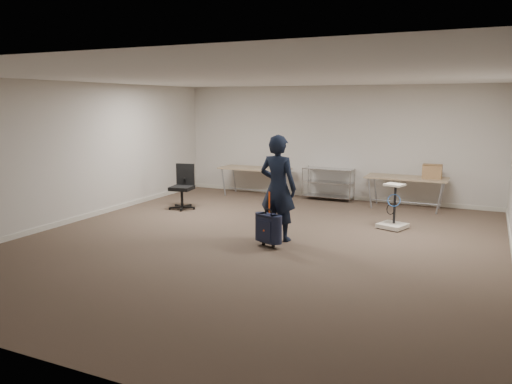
% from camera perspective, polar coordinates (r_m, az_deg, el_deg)
% --- Properties ---
extents(ground, '(9.00, 9.00, 0.00)m').
position_cam_1_polar(ground, '(8.70, 0.11, -5.76)').
color(ground, '#46372A').
rests_on(ground, ground).
extents(room_shell, '(8.00, 9.00, 9.00)m').
position_cam_1_polar(room_shell, '(9.92, 3.48, -3.48)').
color(room_shell, beige).
rests_on(room_shell, ground).
extents(folding_table_left, '(1.80, 0.75, 0.73)m').
position_cam_1_polar(folding_table_left, '(12.86, -0.17, 2.56)').
color(folding_table_left, '#8E7457').
rests_on(folding_table_left, ground).
extents(folding_table_right, '(1.80, 0.75, 0.73)m').
position_cam_1_polar(folding_table_right, '(11.78, 16.82, 1.40)').
color(folding_table_right, '#8E7457').
rests_on(folding_table_right, ground).
extents(wire_shelf, '(1.22, 0.47, 0.80)m').
position_cam_1_polar(wire_shelf, '(12.46, 8.26, 1.09)').
color(wire_shelf, '#B8BBBF').
rests_on(wire_shelf, ground).
extents(person, '(0.71, 0.50, 1.86)m').
position_cam_1_polar(person, '(8.67, 2.52, 0.47)').
color(person, black).
rests_on(person, ground).
extents(suitcase, '(0.39, 0.30, 0.94)m').
position_cam_1_polar(suitcase, '(8.36, 1.43, -4.17)').
color(suitcase, black).
rests_on(suitcase, ground).
extents(office_chair, '(0.61, 0.61, 1.01)m').
position_cam_1_polar(office_chair, '(11.47, -8.38, -0.37)').
color(office_chair, black).
rests_on(office_chair, ground).
extents(equipment_cart, '(0.60, 0.60, 0.87)m').
position_cam_1_polar(equipment_cart, '(9.93, 15.38, -2.75)').
color(equipment_cart, beige).
rests_on(equipment_cart, ground).
extents(cardboard_box, '(0.42, 0.32, 0.31)m').
position_cam_1_polar(cardboard_box, '(11.74, 19.49, 2.24)').
color(cardboard_box, olive).
rests_on(cardboard_box, folding_table_right).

